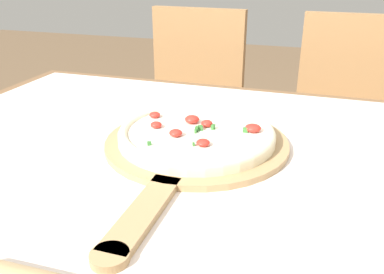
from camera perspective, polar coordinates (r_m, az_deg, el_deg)
The scene contains 6 objects.
dining_table at distance 0.79m, azimuth 1.98°, elevation -10.16°, with size 1.38×1.01×0.74m.
towel_cloth at distance 0.74m, azimuth 2.09°, elevation -3.85°, with size 1.30×0.93×0.00m.
pizza_peel at distance 0.78m, azimuth 0.17°, elevation -1.40°, with size 0.36×0.56×0.01m.
pizza at distance 0.80m, azimuth 0.67°, elevation 0.50°, with size 0.31×0.31×0.03m.
chair_left at distance 1.64m, azimuth -0.24°, elevation 4.09°, with size 0.42×0.42×0.91m.
chair_right at distance 1.57m, azimuth 20.72°, elevation 1.60°, with size 0.41×0.41×0.91m.
Camera 1 is at (0.18, -0.63, 1.08)m, focal length 38.00 mm.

